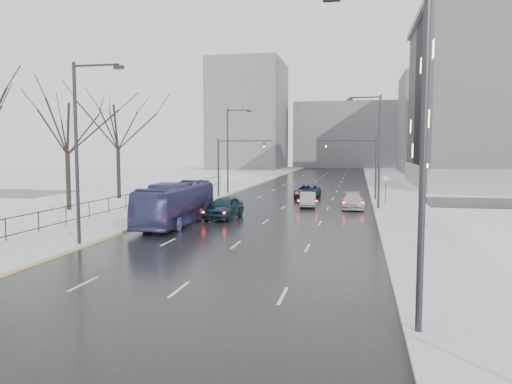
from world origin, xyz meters
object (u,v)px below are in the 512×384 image
Objects in this scene: tree_park_d at (69,211)px; streetlight_l_near at (80,144)px; sedan_right_far at (353,201)px; streetlight_r_near at (415,141)px; no_uturn_sign at (386,181)px; streetlight_r_mid at (377,146)px; tree_park_e at (119,199)px; sedan_center_near at (224,207)px; lamppost_r_mid at (425,185)px; streetlight_l_far at (230,146)px; sedan_right_cross at (307,192)px; bus at (176,203)px; mast_signal_right at (365,161)px; sedan_right_near at (308,200)px; mast_signal_left at (228,160)px.

streetlight_l_near is at bearing -55.47° from tree_park_d.
streetlight_r_near is at bearing -88.80° from sedan_right_far.
streetlight_r_mid is at bearing -104.48° from no_uturn_sign.
streetlight_l_near is (10.03, -24.00, 5.62)m from tree_park_e.
tree_park_d is 14.55m from sedan_center_near.
lamppost_r_mid is 14.69m from sedan_center_near.
tree_park_e is at bearing 171.37° from streetlight_r_mid.
streetlight_l_far is 1.94× the size of sedan_right_cross.
streetlight_l_far is at bearing 94.60° from bus.
streetlight_l_near is at bearing -105.55° from bus.
sedan_center_near reaches higher than sedan_right_far.
mast_signal_right is (-0.84, 8.00, -1.51)m from streetlight_r_mid.
sedan_right_far is at bearing 44.54° from sedan_center_near.
sedan_right_far is at bearing 54.87° from streetlight_l_near.
bus is at bearing -140.81° from streetlight_r_mid.
sedan_right_near is at bearing -126.21° from mast_signal_right.
mast_signal_right is at bearing 78.87° from sedan_right_far.
streetlight_l_near reaches higher than sedan_right_cross.
mast_signal_left is at bearing 112.18° from streetlight_r_near.
streetlight_l_near is 1.54× the size of mast_signal_left.
streetlight_r_mid is 8.18m from mast_signal_right.
lamppost_r_mid is 14.23m from sedan_right_near.
streetlight_l_near is at bearing -127.68° from sedan_right_far.
sedan_center_near is (-11.57, 22.09, -4.73)m from streetlight_r_near.
sedan_center_near is at bearing 68.48° from streetlight_l_near.
sedan_right_far is (4.88, -8.39, -0.03)m from sedan_right_cross.
tree_park_d is 21.17m from streetlight_l_far.
no_uturn_sign is 7.87m from sedan_right_near.
sedan_center_near is 10.42m from sedan_right_near.
bus is 16.98m from sedan_right_far.
lamppost_r_mid reaches higher than no_uturn_sign.
sedan_center_near is (3.93, -15.91, -3.22)m from mast_signal_left.
tree_park_e is at bearing 92.29° from tree_park_d.
tree_park_d is 28.88m from no_uturn_sign.
mast_signal_right is 1.61× the size of sedan_right_near.
mast_signal_right is (25.53, 4.00, 4.11)m from tree_park_e.
tree_park_e is at bearing 180.00° from no_uturn_sign.
tree_park_e is 2.08× the size of mast_signal_right.
no_uturn_sign is 0.67× the size of sedan_right_near.
streetlight_l_near is 32.03m from mast_signal_right.
streetlight_r_mid is 3.70× the size of no_uturn_sign.
bus is (1.39, -19.49, -2.59)m from mast_signal_left.
no_uturn_sign is at bearing 20.32° from tree_park_d.
sedan_right_far is (12.11, 11.88, -0.80)m from bus.
no_uturn_sign is (1.03, 34.00, -3.32)m from streetlight_r_near.
streetlight_l_near is 1.00× the size of streetlight_l_far.
streetlight_l_far is 4.36m from mast_signal_left.
tree_park_d is at bearing -167.64° from sedan_right_far.
tree_park_d is 2.51× the size of sedan_center_near.
no_uturn_sign reaches higher than sedan_right_cross.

